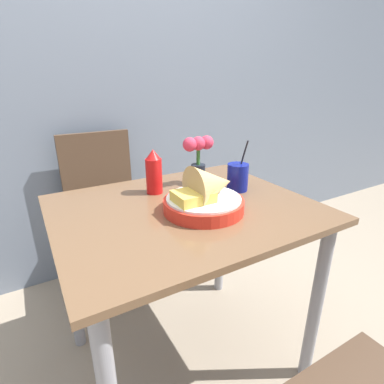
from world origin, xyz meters
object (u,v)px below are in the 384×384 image
Objects in this scene: chair_far_window at (104,200)px; drink_cup at (238,178)px; food_basket at (207,195)px; ketchup_bottle at (154,172)px; flower_vase at (198,155)px.

chair_far_window is 0.86m from drink_cup.
drink_cup is (0.41, -0.71, 0.27)m from chair_far_window.
food_basket is 1.57× the size of ketchup_bottle.
ketchup_bottle reaches higher than food_basket.
flower_vase is (-0.10, 0.15, 0.08)m from drink_cup.
drink_cup is (0.23, 0.11, -0.01)m from food_basket.
food_basket reaches higher than chair_far_window.
flower_vase is at bearing 125.24° from drink_cup.
drink_cup reaches higher than ketchup_bottle.
food_basket is at bearing -153.40° from drink_cup.
drink_cup is 0.20m from flower_vase.
ketchup_bottle is 0.22m from flower_vase.
ketchup_bottle reaches higher than chair_far_window.
chair_far_window is 0.65m from ketchup_bottle.
ketchup_bottle is at bearing 155.31° from drink_cup.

